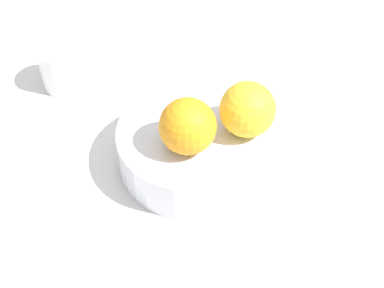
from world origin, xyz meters
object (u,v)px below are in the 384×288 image
(ceramic_cup, at_px, (62,67))
(fruit_bowl, at_px, (192,148))
(orange_in_bowl_0, at_px, (188,126))
(orange_in_bowl_1, at_px, (248,109))

(ceramic_cup, bearing_deg, fruit_bowl, 85.54)
(fruit_bowl, height_order, orange_in_bowl_0, orange_in_bowl_0)
(fruit_bowl, bearing_deg, ceramic_cup, -94.46)
(fruit_bowl, xyz_separation_m, orange_in_bowl_1, (-0.04, 0.05, 0.06))
(orange_in_bowl_0, relative_size, orange_in_bowl_1, 0.99)
(orange_in_bowl_0, distance_m, ceramic_cup, 0.26)
(orange_in_bowl_0, xyz_separation_m, orange_in_bowl_1, (-0.06, 0.04, 0.00))
(fruit_bowl, relative_size, orange_in_bowl_1, 2.76)
(orange_in_bowl_1, distance_m, ceramic_cup, 0.29)
(orange_in_bowl_0, relative_size, ceramic_cup, 1.04)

